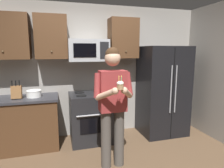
% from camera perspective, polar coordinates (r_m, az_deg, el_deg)
% --- Properties ---
extents(wall_back, '(4.40, 0.10, 2.60)m').
position_cam_1_polar(wall_back, '(4.00, -5.34, 3.75)').
color(wall_back, gray).
rests_on(wall_back, ground).
extents(oven_range, '(0.76, 0.70, 0.93)m').
position_cam_1_polar(oven_range, '(3.78, -6.29, -9.66)').
color(oven_range, black).
rests_on(oven_range, ground).
extents(microwave, '(0.74, 0.41, 0.40)m').
position_cam_1_polar(microwave, '(3.69, -6.97, 9.76)').
color(microwave, '#9EA0A5').
extents(refrigerator, '(0.90, 0.75, 1.80)m').
position_cam_1_polar(refrigerator, '(4.14, 14.63, -1.93)').
color(refrigerator, black).
rests_on(refrigerator, ground).
extents(cabinet_row_upper, '(2.78, 0.36, 0.76)m').
position_cam_1_polar(cabinet_row_upper, '(3.70, -16.24, 13.02)').
color(cabinet_row_upper, '#4C301C').
extents(counter_left, '(1.44, 0.66, 0.92)m').
position_cam_1_polar(counter_left, '(3.82, -26.26, -10.41)').
color(counter_left, '#4C301C').
rests_on(counter_left, ground).
extents(knife_block, '(0.16, 0.15, 0.32)m').
position_cam_1_polar(knife_block, '(3.62, -26.18, -2.11)').
color(knife_block, brown).
rests_on(knife_block, counter_left).
extents(bowl_large_white, '(0.25, 0.25, 0.12)m').
position_cam_1_polar(bowl_large_white, '(3.64, -21.91, -2.57)').
color(bowl_large_white, white).
rests_on(bowl_large_white, counter_left).
extents(person, '(0.60, 0.48, 1.76)m').
position_cam_1_polar(person, '(2.78, 0.24, -5.21)').
color(person, '#4C4742').
rests_on(person, ground).
extents(cupcake, '(0.09, 0.09, 0.17)m').
position_cam_1_polar(cupcake, '(2.41, 2.43, -0.30)').
color(cupcake, '#A87F56').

